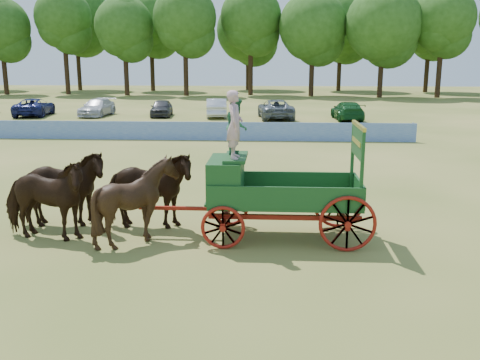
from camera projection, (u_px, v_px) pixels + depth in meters
The scene contains 9 objects.
ground at pixel (107, 250), 13.04m from camera, with size 160.00×160.00×0.00m, color #A7914B.
horse_lead_left at pixel (44, 200), 13.54m from camera, with size 1.16×2.54×2.15m, color #321E0E.
horse_lead_right at pixel (61, 189), 14.61m from camera, with size 1.16×2.54×2.15m, color #321E0E.
horse_wheel_left at pixel (137, 201), 13.40m from camera, with size 1.74×1.95×2.15m, color #321E0E.
horse_wheel_right at pixel (147, 191), 14.47m from camera, with size 1.16×2.54×2.15m, color #321E0E.
farm_dray at pixel (256, 177), 13.65m from camera, with size 6.00×2.00×3.82m.
sponsor_banner at pixel (185, 131), 30.50m from camera, with size 26.00×0.08×1.05m, color #2052B1.
parked_cars at pixel (122, 108), 42.57m from camera, with size 37.77×6.79×1.59m.
treeline at pixel (217, 22), 69.67m from camera, with size 91.19×23.81×15.40m.
Camera 1 is at (4.00, -12.11, 4.57)m, focal length 40.00 mm.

